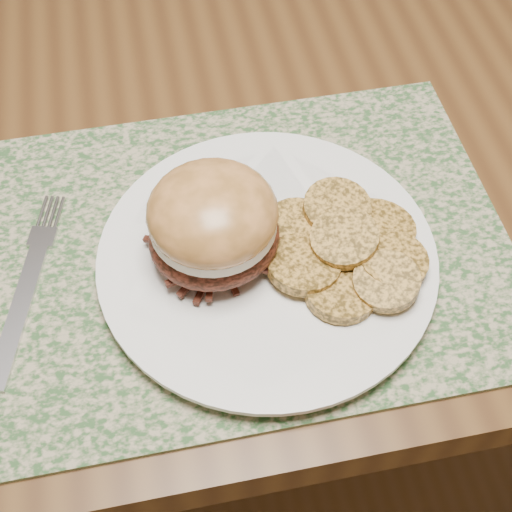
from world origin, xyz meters
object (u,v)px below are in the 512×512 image
Objects in this scene: dinner_plate at (267,259)px; pork_sandwich at (213,223)px; dining_table at (32,136)px; fork at (28,284)px.

dinner_plate is 0.06m from pork_sandwich.
dining_table is 8.15× the size of fork.
pork_sandwich reaches higher than fork.
dining_table is 11.93× the size of pork_sandwich.
dinner_plate is 1.41× the size of fork.
pork_sandwich is 0.16m from fork.
pork_sandwich is 0.68× the size of fork.
dining_table is at bearing 108.65° from fork.
fork is at bearing 174.61° from dinner_plate.
pork_sandwich is at bearing -58.25° from dining_table.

